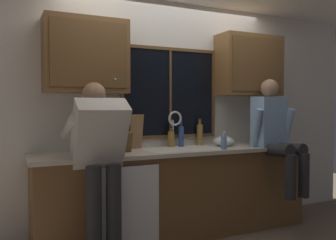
# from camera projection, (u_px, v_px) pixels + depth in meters

# --- Properties ---
(back_wall) EXTENTS (5.35, 0.12, 2.55)m
(back_wall) POSITION_uv_depth(u_px,v_px,m) (165.00, 115.00, 4.08)
(back_wall) COLOR silver
(back_wall) RESTS_ON floor
(window_glass) EXTENTS (1.10, 0.02, 0.95)m
(window_glass) POSITION_uv_depth(u_px,v_px,m) (170.00, 93.00, 4.02)
(window_glass) COLOR black
(window_frame_top) EXTENTS (1.17, 0.02, 0.04)m
(window_frame_top) POSITION_uv_depth(u_px,v_px,m) (170.00, 49.00, 3.99)
(window_frame_top) COLOR brown
(window_frame_bottom) EXTENTS (1.17, 0.02, 0.04)m
(window_frame_bottom) POSITION_uv_depth(u_px,v_px,m) (170.00, 136.00, 4.03)
(window_frame_bottom) COLOR brown
(window_frame_left) EXTENTS (0.03, 0.02, 0.95)m
(window_frame_left) POSITION_uv_depth(u_px,v_px,m) (122.00, 92.00, 3.77)
(window_frame_left) COLOR brown
(window_frame_right) EXTENTS (0.03, 0.02, 0.95)m
(window_frame_right) POSITION_uv_depth(u_px,v_px,m) (213.00, 94.00, 4.25)
(window_frame_right) COLOR brown
(window_mullion_center) EXTENTS (0.02, 0.02, 0.95)m
(window_mullion_center) POSITION_uv_depth(u_px,v_px,m) (170.00, 93.00, 4.01)
(window_mullion_center) COLOR brown
(lower_cabinet_run) EXTENTS (2.95, 0.58, 0.88)m
(lower_cabinet_run) POSITION_uv_depth(u_px,v_px,m) (178.00, 194.00, 3.79)
(lower_cabinet_run) COLOR brown
(lower_cabinet_run) RESTS_ON floor
(countertop) EXTENTS (3.01, 0.62, 0.04)m
(countertop) POSITION_uv_depth(u_px,v_px,m) (179.00, 151.00, 3.75)
(countertop) COLOR beige
(countertop) RESTS_ON lower_cabinet_run
(dishwasher_front) EXTENTS (0.60, 0.02, 0.74)m
(dishwasher_front) POSITION_uv_depth(u_px,v_px,m) (128.00, 207.00, 3.22)
(dishwasher_front) COLOR white
(upper_cabinet_left) EXTENTS (0.80, 0.36, 0.72)m
(upper_cabinet_left) POSITION_uv_depth(u_px,v_px,m) (86.00, 56.00, 3.45)
(upper_cabinet_left) COLOR brown
(upper_cabinet_right) EXTENTS (0.80, 0.36, 0.72)m
(upper_cabinet_right) POSITION_uv_depth(u_px,v_px,m) (249.00, 66.00, 4.27)
(upper_cabinet_right) COLOR brown
(sink) EXTENTS (0.80, 0.46, 0.21)m
(sink) POSITION_uv_depth(u_px,v_px,m) (182.00, 158.00, 3.78)
(sink) COLOR white
(sink) RESTS_ON lower_cabinet_run
(faucet) EXTENTS (0.18, 0.09, 0.40)m
(faucet) POSITION_uv_depth(u_px,v_px,m) (175.00, 124.00, 3.93)
(faucet) COLOR silver
(faucet) RESTS_ON countertop
(person_standing) EXTENTS (0.53, 0.67, 1.59)m
(person_standing) POSITION_uv_depth(u_px,v_px,m) (100.00, 153.00, 3.07)
(person_standing) COLOR #262628
(person_standing) RESTS_ON floor
(person_sitting_on_counter) EXTENTS (0.54, 0.62, 1.26)m
(person_sitting_on_counter) POSITION_uv_depth(u_px,v_px,m) (275.00, 130.00, 3.96)
(person_sitting_on_counter) COLOR #262628
(person_sitting_on_counter) RESTS_ON countertop
(knife_block) EXTENTS (0.12, 0.18, 0.32)m
(knife_block) POSITION_uv_depth(u_px,v_px,m) (124.00, 141.00, 3.51)
(knife_block) COLOR brown
(knife_block) RESTS_ON countertop
(cutting_board) EXTENTS (0.22, 0.10, 0.37)m
(cutting_board) POSITION_uv_depth(u_px,v_px,m) (133.00, 132.00, 3.76)
(cutting_board) COLOR #997047
(cutting_board) RESTS_ON countertop
(mixing_bowl) EXTENTS (0.24, 0.24, 0.12)m
(mixing_bowl) POSITION_uv_depth(u_px,v_px,m) (224.00, 141.00, 4.05)
(mixing_bowl) COLOR silver
(mixing_bowl) RESTS_ON countertop
(soap_dispenser) EXTENTS (0.06, 0.07, 0.19)m
(soap_dispenser) POSITION_uv_depth(u_px,v_px,m) (224.00, 142.00, 3.74)
(soap_dispenser) COLOR #668CCC
(soap_dispenser) RESTS_ON countertop
(bottle_green_glass) EXTENTS (0.07, 0.07, 0.31)m
(bottle_green_glass) POSITION_uv_depth(u_px,v_px,m) (200.00, 134.00, 4.14)
(bottle_green_glass) COLOR olive
(bottle_green_glass) RESTS_ON countertop
(bottle_tall_clear) EXTENTS (0.07, 0.07, 0.23)m
(bottle_tall_clear) POSITION_uv_depth(u_px,v_px,m) (171.00, 139.00, 3.95)
(bottle_tall_clear) COLOR olive
(bottle_tall_clear) RESTS_ON countertop
(bottle_amber_small) EXTENTS (0.06, 0.06, 0.30)m
(bottle_amber_small) POSITION_uv_depth(u_px,v_px,m) (181.00, 136.00, 3.98)
(bottle_amber_small) COLOR #334C8C
(bottle_amber_small) RESTS_ON countertop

